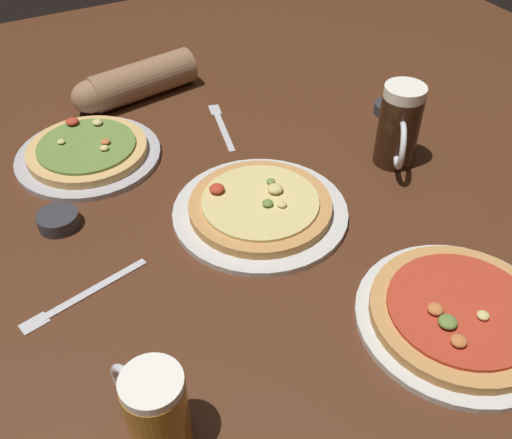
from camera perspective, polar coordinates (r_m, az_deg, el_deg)
ground_plane at (r=1.12m, az=-0.00°, el=-1.35°), size 2.40×2.40×0.03m
pizza_plate_near at (r=0.99m, az=19.13°, el=-8.70°), size 0.33×0.33×0.05m
pizza_plate_far at (r=1.33m, az=-15.95°, el=6.30°), size 0.31×0.31×0.05m
pizza_plate_side at (r=1.13m, az=0.41°, el=1.11°), size 0.34×0.34×0.05m
beer_mug_dark at (r=0.80m, az=-9.75°, el=-17.64°), size 0.08×0.13×0.14m
beer_mug_amber at (r=1.26m, az=13.66°, el=8.67°), size 0.11×0.13×0.18m
ramekin_sauce at (r=1.47m, az=12.64°, el=10.44°), size 0.07×0.07×0.03m
ramekin_butter at (r=1.16m, az=-18.57°, el=-0.05°), size 0.08×0.08×0.03m
fork_left at (r=1.03m, az=-16.39°, el=-7.03°), size 0.23×0.08×0.01m
fork_spare at (r=1.39m, az=-3.34°, el=9.08°), size 0.06×0.21×0.01m
diner_arm at (r=1.51m, az=-11.99°, el=12.75°), size 0.32×0.13×0.09m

